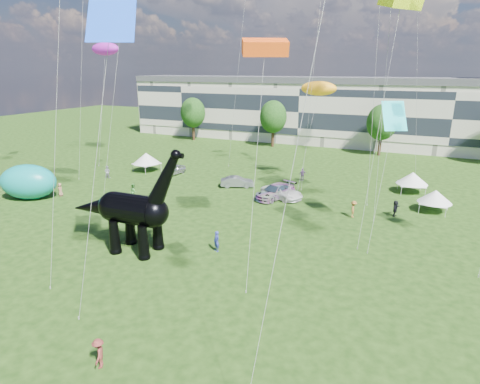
% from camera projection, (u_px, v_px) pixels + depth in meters
% --- Properties ---
extents(ground, '(220.00, 220.00, 0.00)m').
position_uv_depth(ground, '(170.00, 287.00, 28.15)').
color(ground, '#16330C').
rests_on(ground, ground).
extents(terrace_row, '(78.00, 11.00, 12.00)m').
position_uv_depth(terrace_row, '(306.00, 112.00, 83.36)').
color(terrace_row, beige).
rests_on(terrace_row, ground).
extents(tree_far_left, '(5.20, 5.20, 9.44)m').
position_uv_depth(tree_far_left, '(193.00, 110.00, 84.28)').
color(tree_far_left, '#382314').
rests_on(tree_far_left, ground).
extents(tree_mid_left, '(5.20, 5.20, 9.44)m').
position_uv_depth(tree_mid_left, '(273.00, 114.00, 77.07)').
color(tree_mid_left, '#382314').
rests_on(tree_mid_left, ground).
extents(tree_mid_right, '(5.20, 5.20, 9.44)m').
position_uv_depth(tree_mid_right, '(382.00, 120.00, 69.06)').
color(tree_mid_right, '#382314').
rests_on(tree_mid_right, ground).
extents(dinosaur_sculpture, '(11.38, 3.23, 9.31)m').
position_uv_depth(dinosaur_sculpture, '(129.00, 210.00, 33.01)').
color(dinosaur_sculpture, black).
rests_on(dinosaur_sculpture, ground).
extents(car_silver, '(2.24, 4.39, 1.43)m').
position_uv_depth(car_silver, '(173.00, 170.00, 57.78)').
color(car_silver, silver).
rests_on(car_silver, ground).
extents(car_grey, '(4.49, 3.08, 1.40)m').
position_uv_depth(car_grey, '(237.00, 182.00, 51.76)').
color(car_grey, gray).
rests_on(car_grey, ground).
extents(car_white, '(5.88, 4.44, 1.48)m').
position_uv_depth(car_white, '(282.00, 192.00, 47.29)').
color(car_white, white).
rests_on(car_white, ground).
extents(car_dark, '(4.18, 6.20, 1.67)m').
position_uv_depth(car_dark, '(275.00, 191.00, 47.25)').
color(car_dark, '#595960').
rests_on(car_dark, ground).
extents(gazebo_near, '(3.82, 3.82, 2.41)m').
position_uv_depth(gazebo_near, '(435.00, 197.00, 42.55)').
color(gazebo_near, white).
rests_on(gazebo_near, ground).
extents(gazebo_far, '(4.42, 4.42, 2.59)m').
position_uv_depth(gazebo_far, '(412.00, 178.00, 49.12)').
color(gazebo_far, white).
rests_on(gazebo_far, ground).
extents(gazebo_left, '(4.80, 4.80, 2.78)m').
position_uv_depth(gazebo_left, '(146.00, 158.00, 59.41)').
color(gazebo_left, silver).
rests_on(gazebo_left, ground).
extents(inflatable_teal, '(7.59, 6.18, 4.10)m').
position_uv_depth(inflatable_teal, '(28.00, 182.00, 46.76)').
color(inflatable_teal, '#0B8F8E').
rests_on(inflatable_teal, ground).
extents(visitors, '(49.47, 42.42, 1.88)m').
position_uv_depth(visitors, '(236.00, 204.00, 42.81)').
color(visitors, black).
rests_on(visitors, ground).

